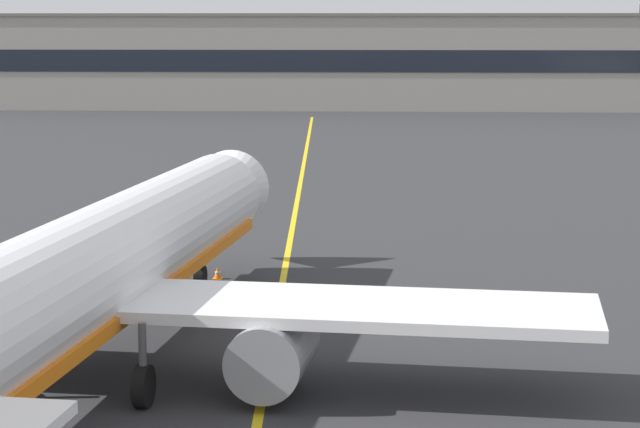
{
  "coord_description": "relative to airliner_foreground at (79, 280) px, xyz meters",
  "views": [
    {
      "loc": [
        4.53,
        -25.44,
        11.32
      ],
      "look_at": [
        2.48,
        13.78,
        5.09
      ],
      "focal_mm": 68.14,
      "sensor_mm": 36.0,
      "label": 1
    }
  ],
  "objects": [
    {
      "name": "safety_cone_by_nose_gear",
      "position": [
        2.1,
        16.1,
        -3.11
      ],
      "size": [
        0.44,
        0.44,
        0.55
      ],
      "color": "orange",
      "rests_on": "ground"
    },
    {
      "name": "taxiway_centreline",
      "position": [
        4.9,
        18.98,
        -3.37
      ],
      "size": [
        8.38,
        179.83,
        0.01
      ],
      "primitive_type": "cube",
      "rotation": [
        0.0,
        0.0,
        0.04
      ],
      "color": "yellow",
      "rests_on": "ground"
    },
    {
      "name": "terminal_building",
      "position": [
        7.11,
        124.11,
        2.83
      ],
      "size": [
        145.73,
        12.4,
        12.38
      ],
      "color": "#9E998E",
      "rests_on": "ground"
    },
    {
      "name": "airliner_foreground",
      "position": [
        0.0,
        0.0,
        0.0
      ],
      "size": [
        32.33,
        41.51,
        11.65
      ],
      "color": "white",
      "rests_on": "ground"
    }
  ]
}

